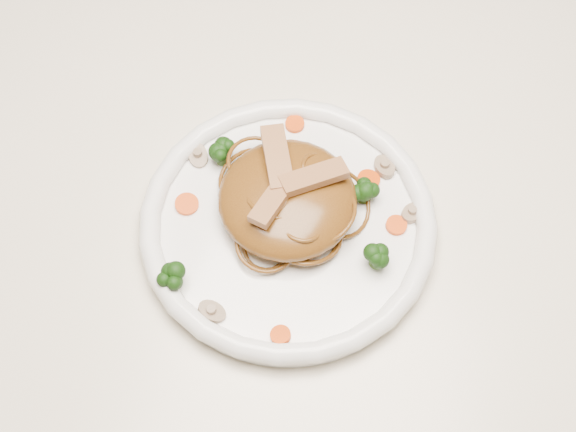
% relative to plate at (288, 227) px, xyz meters
% --- Properties ---
extents(ground, '(4.00, 4.00, 0.00)m').
position_rel_plate_xyz_m(ground, '(0.01, 0.04, -0.76)').
color(ground, '#53381C').
rests_on(ground, ground).
extents(table, '(1.20, 0.80, 0.75)m').
position_rel_plate_xyz_m(table, '(0.01, 0.04, -0.11)').
color(table, white).
rests_on(table, ground).
extents(plate, '(0.29, 0.29, 0.02)m').
position_rel_plate_xyz_m(plate, '(0.00, 0.00, 0.00)').
color(plate, white).
rests_on(plate, table).
extents(noodle_mound, '(0.14, 0.14, 0.04)m').
position_rel_plate_xyz_m(noodle_mound, '(-0.01, 0.01, 0.03)').
color(noodle_mound, brown).
rests_on(noodle_mound, plate).
extents(chicken_a, '(0.06, 0.06, 0.01)m').
position_rel_plate_xyz_m(chicken_a, '(0.01, 0.03, 0.05)').
color(chicken_a, '#A67E4E').
rests_on(chicken_a, noodle_mound).
extents(chicken_b, '(0.05, 0.07, 0.01)m').
position_rel_plate_xyz_m(chicken_b, '(-0.02, 0.04, 0.05)').
color(chicken_b, '#A67E4E').
rests_on(chicken_b, noodle_mound).
extents(chicken_c, '(0.03, 0.06, 0.01)m').
position_rel_plate_xyz_m(chicken_c, '(-0.01, -0.00, 0.05)').
color(chicken_c, '#A67E4E').
rests_on(chicken_c, noodle_mound).
extents(broccoli_0, '(0.03, 0.03, 0.03)m').
position_rel_plate_xyz_m(broccoli_0, '(0.06, 0.05, 0.02)').
color(broccoli_0, '#13390B').
rests_on(broccoli_0, plate).
extents(broccoli_1, '(0.03, 0.03, 0.03)m').
position_rel_plate_xyz_m(broccoli_1, '(-0.08, 0.04, 0.02)').
color(broccoli_1, '#13390B').
rests_on(broccoli_1, plate).
extents(broccoli_2, '(0.03, 0.03, 0.03)m').
position_rel_plate_xyz_m(broccoli_2, '(-0.08, -0.09, 0.02)').
color(broccoli_2, '#13390B').
rests_on(broccoli_2, plate).
extents(broccoli_3, '(0.04, 0.04, 0.03)m').
position_rel_plate_xyz_m(broccoli_3, '(0.09, -0.01, 0.02)').
color(broccoli_3, '#13390B').
rests_on(broccoli_3, plate).
extents(carrot_0, '(0.03, 0.03, 0.00)m').
position_rel_plate_xyz_m(carrot_0, '(0.06, 0.07, 0.01)').
color(carrot_0, '#DF4708').
rests_on(carrot_0, plate).
extents(carrot_1, '(0.03, 0.03, 0.00)m').
position_rel_plate_xyz_m(carrot_1, '(-0.10, -0.01, 0.01)').
color(carrot_1, '#DF4708').
rests_on(carrot_1, plate).
extents(carrot_2, '(0.02, 0.02, 0.00)m').
position_rel_plate_xyz_m(carrot_2, '(0.10, 0.03, 0.01)').
color(carrot_2, '#DF4708').
rests_on(carrot_2, plate).
extents(carrot_3, '(0.02, 0.02, 0.00)m').
position_rel_plate_xyz_m(carrot_3, '(-0.03, 0.11, 0.01)').
color(carrot_3, '#DF4708').
rests_on(carrot_3, plate).
extents(carrot_4, '(0.02, 0.02, 0.00)m').
position_rel_plate_xyz_m(carrot_4, '(0.03, -0.11, 0.01)').
color(carrot_4, '#DF4708').
rests_on(carrot_4, plate).
extents(mushroom_0, '(0.03, 0.03, 0.01)m').
position_rel_plate_xyz_m(mushroom_0, '(-0.03, -0.11, 0.01)').
color(mushroom_0, tan).
rests_on(mushroom_0, plate).
extents(mushroom_1, '(0.03, 0.03, 0.01)m').
position_rel_plate_xyz_m(mushroom_1, '(0.11, 0.05, 0.01)').
color(mushroom_1, tan).
rests_on(mushroom_1, plate).
extents(mushroom_2, '(0.04, 0.04, 0.01)m').
position_rel_plate_xyz_m(mushroom_2, '(-0.11, 0.04, 0.01)').
color(mushroom_2, tan).
rests_on(mushroom_2, plate).
extents(mushroom_3, '(0.04, 0.04, 0.01)m').
position_rel_plate_xyz_m(mushroom_3, '(0.07, 0.09, 0.01)').
color(mushroom_3, tan).
rests_on(mushroom_3, plate).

